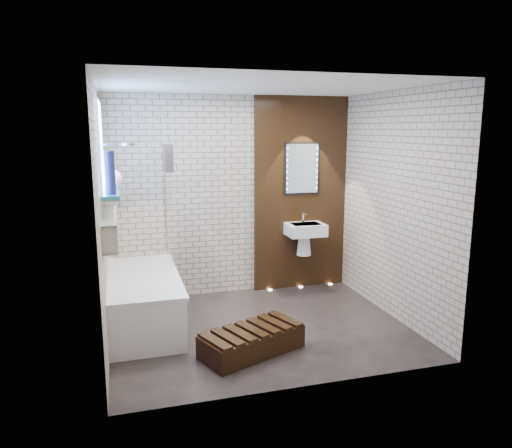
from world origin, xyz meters
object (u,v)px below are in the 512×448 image
object	(u,v)px
walnut_step	(252,342)
led_mirror	(302,169)
bathtub	(144,300)
washbasin	(305,234)
bath_screen	(168,206)

from	to	relation	value
walnut_step	led_mirror	bearing A→B (deg)	56.21
bathtub	walnut_step	distance (m)	1.41
bathtub	washbasin	distance (m)	2.32
washbasin	bath_screen	bearing A→B (deg)	-174.22
led_mirror	bath_screen	bearing A→B (deg)	-169.34
washbasin	walnut_step	size ratio (longest dim) A/B	0.57
washbasin	walnut_step	xyz separation A→B (m)	(-1.19, -1.63, -0.68)
led_mirror	walnut_step	xyz separation A→B (m)	(-1.19, -1.78, -1.54)
led_mirror	washbasin	bearing A→B (deg)	-90.00
bathtub	led_mirror	distance (m)	2.68
bath_screen	led_mirror	xyz separation A→B (m)	(1.82, 0.34, 0.37)
bathtub	walnut_step	xyz separation A→B (m)	(0.98, -1.00, -0.18)
bathtub	bath_screen	xyz separation A→B (m)	(0.35, 0.44, 0.99)
bathtub	bath_screen	world-z (taller)	bath_screen
bath_screen	walnut_step	distance (m)	1.96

